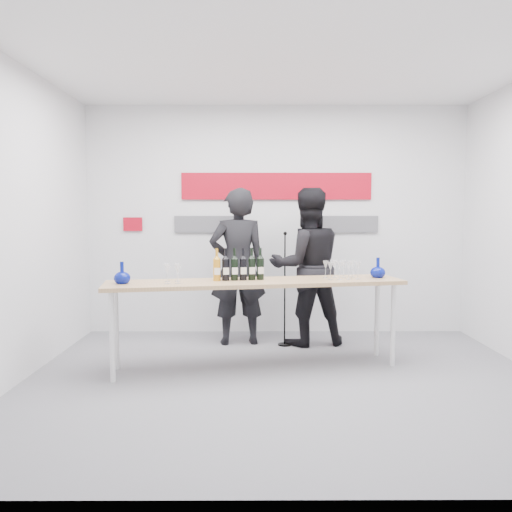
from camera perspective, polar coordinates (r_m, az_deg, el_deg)
The scene contains 12 objects.
ground at distance 4.91m, azimuth 3.33°, elevation -14.00°, with size 5.00×5.00×0.00m, color slate.
back_wall at distance 6.65m, azimuth 2.32°, elevation 4.09°, with size 5.00×0.04×3.00m, color silver.
signage at distance 6.62m, azimuth 1.86°, elevation 6.74°, with size 3.38×0.02×0.79m.
tasting_table at distance 5.10m, azimuth 0.00°, elevation -3.59°, with size 3.08×1.12×0.91m.
wine_bottles at distance 5.10m, azimuth -1.99°, elevation -0.94°, with size 0.53×0.16×0.33m.
decanter_left at distance 5.03m, azimuth -15.06°, elevation -1.85°, with size 0.16×0.16×0.21m, color navy, non-canonical shape.
decanter_right at distance 5.48m, azimuth 13.76°, elevation -1.29°, with size 0.16×0.16×0.21m, color navy, non-canonical shape.
glasses_left at distance 5.00m, azimuth -9.53°, elevation -1.96°, with size 0.19×0.24×0.18m.
glasses_right at distance 5.32m, azimuth 9.76°, elevation -1.57°, with size 0.39×0.27×0.18m.
presenter_left at distance 6.05m, azimuth -2.10°, elevation -1.23°, with size 0.69×0.45×1.89m, color black.
presenter_right at distance 6.07m, azimuth 5.85°, elevation -1.22°, with size 0.92×0.72×1.90m, color black.
mic_stand at distance 6.04m, azimuth 3.30°, elevation -6.30°, with size 0.16×0.16×1.38m.
Camera 1 is at (-0.29, -4.64, 1.58)m, focal length 35.00 mm.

